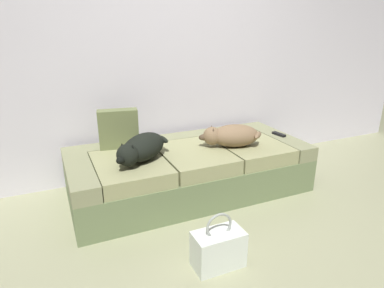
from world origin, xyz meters
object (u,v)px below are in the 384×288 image
(dog_dark, at_px, (141,148))
(dog_tan, at_px, (231,136))
(handbag, at_px, (218,248))
(tv_remote, at_px, (279,134))
(couch, at_px, (190,170))
(throw_pillow, at_px, (118,129))

(dog_dark, distance_m, dog_tan, 0.82)
(dog_dark, xyz_separation_m, handbag, (0.22, -0.89, -0.41))
(tv_remote, bearing_deg, couch, 169.39)
(dog_tan, height_order, handbag, dog_tan)
(dog_tan, distance_m, tv_remote, 0.61)
(couch, xyz_separation_m, handbag, (-0.25, -1.01, -0.09))
(dog_tan, bearing_deg, throw_pillow, 157.36)
(couch, bearing_deg, tv_remote, -2.14)
(couch, relative_size, dog_tan, 3.67)
(couch, height_order, dog_tan, dog_tan)
(couch, xyz_separation_m, dog_dark, (-0.47, -0.12, 0.32))
(dog_tan, relative_size, handbag, 1.51)
(couch, height_order, tv_remote, tv_remote)
(dog_tan, relative_size, throw_pillow, 1.68)
(couch, distance_m, handbag, 1.05)
(handbag, bearing_deg, dog_dark, 104.01)
(throw_pillow, bearing_deg, dog_tan, -22.64)
(dog_dark, xyz_separation_m, tv_remote, (1.42, 0.08, -0.09))
(tv_remote, relative_size, handbag, 0.40)
(tv_remote, xyz_separation_m, handbag, (-1.19, -0.98, -0.31))
(throw_pillow, height_order, handbag, throw_pillow)
(dog_tan, height_order, tv_remote, dog_tan)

